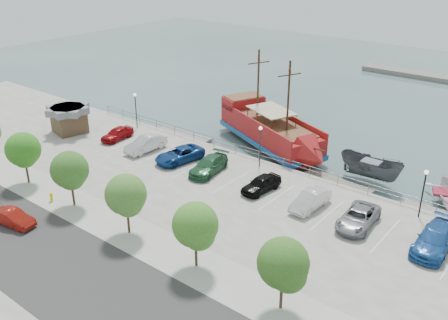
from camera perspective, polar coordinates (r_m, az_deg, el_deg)
The scene contains 28 objects.
ground at distance 46.27m, azimuth -0.57°, elevation -4.51°, with size 160.00×160.00×0.00m, color #36504E.
street at distance 36.67m, azimuth -16.84°, elevation -12.42°, with size 100.00×8.00×0.04m, color #353232.
sidewalk at distance 39.58m, azimuth -9.79°, elevation -8.63°, with size 100.00×4.00×0.05m, color #A4A39C.
seawall_railing at distance 51.27m, azimuth 4.90°, elevation 0.31°, with size 50.00×0.06×1.00m.
pirate_ship at distance 56.37m, azimuth 5.95°, elevation 2.92°, with size 17.76×11.30×11.12m.
patrol_boat at distance 50.96m, azimuth 16.39°, elevation -1.12°, with size 2.47×6.57×2.54m, color #424449.
dock_west at distance 60.33m, azimuth -4.82°, elevation 2.75°, with size 7.55×2.16×0.43m, color gray.
dock_mid at distance 49.80m, azimuth 12.70°, elevation -2.68°, with size 7.13×2.04×0.41m, color slate.
dock_east at distance 47.05m, azimuth 23.76°, elevation -5.99°, with size 6.96×1.99×0.40m, color gray.
shed at distance 61.45m, azimuth -17.31°, elevation 4.55°, with size 4.61×4.61×3.13m.
street_sedan at distance 43.62m, azimuth -23.00°, elevation -6.09°, with size 1.38×3.95×1.30m, color maroon.
fire_hydrant at distance 46.19m, azimuth -19.13°, elevation -3.99°, with size 0.29×0.29×0.84m.
lamp_post_left at distance 60.62m, azimuth -10.08°, elevation 6.30°, with size 0.36×0.36×4.28m.
lamp_post_mid at distance 49.33m, azimuth 4.16°, elevation 2.39°, with size 0.36×0.36×4.28m.
lamp_post_right at distance 43.28m, azimuth 21.90°, elevation -2.69°, with size 0.36×0.36×4.28m.
tree_b at distance 49.12m, azimuth -21.95°, elevation 0.96°, with size 3.30×3.20×5.00m.
tree_c at distance 43.55m, azimuth -17.18°, elevation -1.27°, with size 3.30×3.20×5.00m.
tree_d at distance 38.45m, azimuth -11.08°, elevation -4.11°, with size 3.30×3.20×5.00m.
tree_e at distance 34.04m, azimuth -3.19°, elevation -7.67°, with size 3.30×3.20×5.00m.
tree_f at distance 30.61m, azimuth 6.93°, elevation -11.94°, with size 3.30×3.20×5.00m.
parked_car_a at distance 58.05m, azimuth -12.11°, elevation 2.98°, with size 1.68×4.18×1.43m, color maroon.
parked_car_b at distance 54.33m, azimuth -8.94°, elevation 1.84°, with size 1.71×4.90×1.61m, color silver.
parked_car_c at distance 51.37m, azimuth -5.10°, elevation 0.61°, with size 2.46×5.33×1.48m, color navy.
parked_car_d at distance 48.78m, azimuth -1.76°, elevation -0.61°, with size 2.12×5.22×1.52m, color #255734.
parked_car_e at distance 45.38m, azimuth 4.28°, elevation -2.72°, with size 1.72×4.28×1.46m, color black.
parked_car_f at distance 43.15m, azimuth 9.84°, elevation -4.54°, with size 1.58×4.53×1.49m, color silver.
parked_car_g at distance 41.47m, azimuth 15.07°, elevation -6.38°, with size 2.39×5.17×1.44m, color gray.
parked_car_h at distance 40.38m, azimuth 22.98°, elevation -8.32°, with size 2.34×5.77×1.67m, color #1D4E94.
Camera 1 is at (25.50, -31.52, 21.31)m, focal length 40.00 mm.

